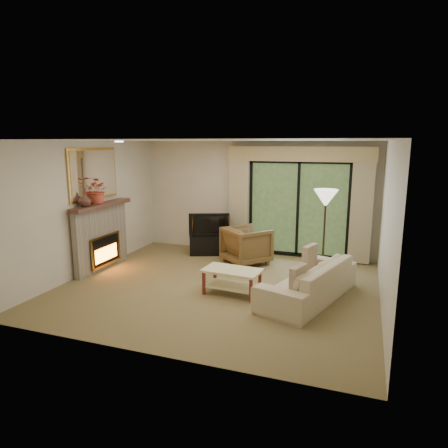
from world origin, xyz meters
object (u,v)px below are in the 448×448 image
(sofa, at_px, (308,280))
(media_console, at_px, (209,245))
(coffee_table, at_px, (232,282))
(armchair, at_px, (247,245))

(sofa, bearing_deg, media_console, -110.20)
(coffee_table, bearing_deg, armchair, 103.50)
(sofa, bearing_deg, coffee_table, -62.38)
(armchair, relative_size, coffee_table, 0.90)
(armchair, distance_m, sofa, 2.21)
(coffee_table, bearing_deg, media_console, 125.25)
(armchair, bearing_deg, sofa, 174.20)
(media_console, distance_m, armchair, 1.11)
(media_console, xyz_separation_m, armchair, (1.02, -0.40, 0.17))
(media_console, xyz_separation_m, coffee_table, (1.29, -2.21, -0.00))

